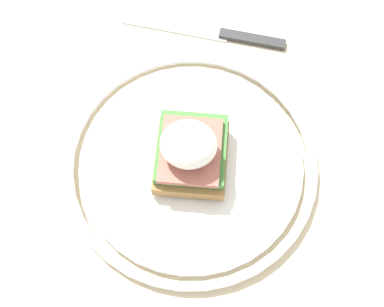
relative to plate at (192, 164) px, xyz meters
name	(u,v)px	position (x,y,z in m)	size (l,w,h in m)	color
ground_plane	(201,266)	(0.04, -0.02, -0.74)	(6.00, 6.00, 0.00)	gray
dining_table	(210,168)	(0.04, -0.02, -0.11)	(1.14, 0.88, 0.73)	#C6B28E
plate	(192,164)	(0.00, 0.00, 0.00)	(0.27, 0.27, 0.02)	silver
sandwich	(191,151)	(0.00, 0.00, 0.04)	(0.08, 0.07, 0.07)	#9E703D
knife	(217,33)	(0.17, -0.02, -0.01)	(0.04, 0.20, 0.01)	#2D2D2D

